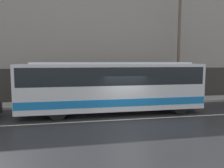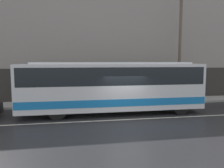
{
  "view_description": "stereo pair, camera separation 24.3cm",
  "coord_description": "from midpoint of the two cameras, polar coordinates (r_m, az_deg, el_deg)",
  "views": [
    {
      "loc": [
        -3.22,
        -12.03,
        3.38
      ],
      "look_at": [
        -0.57,
        1.71,
        1.92
      ],
      "focal_mm": 35.0,
      "sensor_mm": 36.0,
      "label": 1
    },
    {
      "loc": [
        -2.99,
        -12.08,
        3.38
      ],
      "look_at": [
        -0.57,
        1.71,
        1.92
      ],
      "focal_mm": 35.0,
      "sensor_mm": 36.0,
      "label": 2
    }
  ],
  "objects": [
    {
      "name": "utility_pole_near",
      "position": [
        18.75,
        17.69,
        9.56
      ],
      "size": [
        0.23,
        0.23,
        8.97
      ],
      "color": "brown",
      "rests_on": "sidewalk"
    },
    {
      "name": "sidewalk",
      "position": [
        17.74,
        0.34,
        -4.75
      ],
      "size": [
        60.0,
        2.2,
        0.17
      ],
      "color": "#A09E99",
      "rests_on": "ground_plane"
    },
    {
      "name": "transit_bus",
      "position": [
        14.09,
        0.62,
        -0.19
      ],
      "size": [
        11.64,
        2.48,
        3.33
      ],
      "color": "silver",
      "rests_on": "ground_plane"
    },
    {
      "name": "building_facade",
      "position": [
        18.79,
        -0.34,
        12.76
      ],
      "size": [
        60.0,
        0.35,
        11.62
      ],
      "color": "gray",
      "rests_on": "ground_plane"
    },
    {
      "name": "ground_plane",
      "position": [
        12.9,
        4.43,
        -9.26
      ],
      "size": [
        60.0,
        60.0,
        0.0
      ],
      "primitive_type": "plane",
      "color": "#262628"
    },
    {
      "name": "lane_stripe",
      "position": [
        12.9,
        4.43,
        -9.24
      ],
      "size": [
        54.0,
        0.14,
        0.01
      ],
      "color": "beige",
      "rests_on": "ground_plane"
    }
  ]
}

